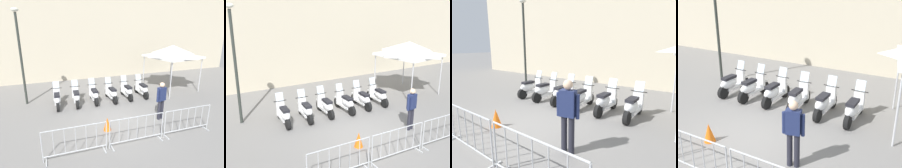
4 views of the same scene
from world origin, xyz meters
TOP-DOWN VIEW (x-y plane):
  - ground_plane at (0.00, 0.00)m, footprint 120.00×120.00m
  - motorcycle_0 at (-2.01, 2.80)m, footprint 0.68×1.71m
  - motorcycle_1 at (-1.05, 2.63)m, footprint 0.71×1.71m
  - motorcycle_2 at (-0.07, 2.51)m, footprint 0.67×1.72m
  - motorcycle_3 at (0.88, 2.26)m, footprint 0.61×1.72m
  - motorcycle_4 at (1.85, 2.16)m, footprint 0.67×1.71m
  - motorcycle_5 at (2.82, 2.02)m, footprint 0.67×1.72m
  - barrier_segment_0 at (-2.45, -1.46)m, footprint 2.06×0.76m
  - barrier_segment_1 at (-0.31, -1.82)m, footprint 2.06×0.76m
  - barrier_segment_2 at (1.84, -2.19)m, footprint 2.06×0.76m
  - street_lamp at (-3.36, 4.09)m, footprint 0.36×0.36m
  - officer_near_row_end at (1.75, -0.76)m, footprint 0.55×0.24m
  - canopy_tent at (5.29, 2.20)m, footprint 2.79×2.79m
  - traffic_cone at (-0.82, -0.50)m, footprint 0.32×0.32m

SIDE VIEW (x-z plane):
  - ground_plane at x=0.00m, z-range 0.00..0.00m
  - traffic_cone at x=-0.82m, z-range 0.00..0.55m
  - motorcycle_0 at x=-2.01m, z-range -0.16..1.07m
  - motorcycle_1 at x=-1.05m, z-range -0.16..1.07m
  - motorcycle_2 at x=-0.07m, z-range -0.16..1.07m
  - motorcycle_3 at x=0.88m, z-range -0.16..1.07m
  - motorcycle_4 at x=1.85m, z-range -0.16..1.07m
  - motorcycle_5 at x=2.82m, z-range -0.16..1.07m
  - barrier_segment_0 at x=-2.45m, z-range -0.01..1.06m
  - barrier_segment_1 at x=-0.31m, z-range -0.01..1.06m
  - barrier_segment_2 at x=1.84m, z-range -0.01..1.06m
  - officer_near_row_end at x=1.75m, z-range 0.12..1.85m
  - canopy_tent at x=5.29m, z-range 1.06..3.97m
  - street_lamp at x=-3.36m, z-range 0.57..5.49m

